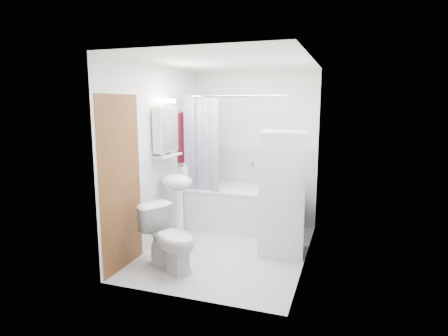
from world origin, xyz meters
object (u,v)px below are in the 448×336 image
(bathtub, at_px, (243,206))
(washer_dryer, at_px, (283,193))
(sink, at_px, (177,192))
(toilet, at_px, (170,239))

(bathtub, distance_m, washer_dryer, 1.12)
(sink, distance_m, washer_dryer, 1.44)
(bathtub, relative_size, toilet, 2.24)
(sink, bearing_deg, bathtub, 49.55)
(bathtub, relative_size, washer_dryer, 1.06)
(toilet, bearing_deg, sink, 44.88)
(washer_dryer, xyz_separation_m, toilet, (-1.13, -0.92, -0.42))
(toilet, bearing_deg, washer_dryer, -25.98)
(sink, xyz_separation_m, toilet, (0.30, -0.83, -0.34))
(washer_dryer, height_order, toilet, washer_dryer)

